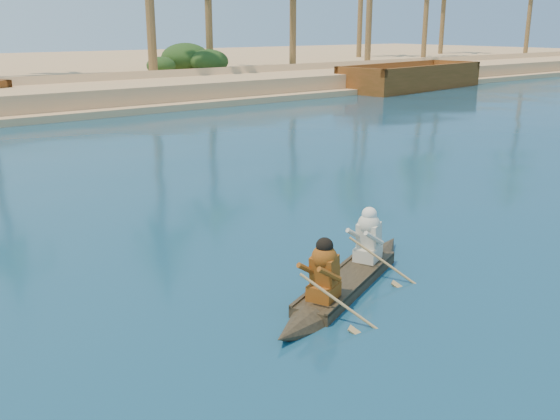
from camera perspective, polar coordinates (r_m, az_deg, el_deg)
ground at (r=17.77m, az=23.42°, el=0.59°), size 160.00×160.00×0.00m
sandy_embankment at (r=57.11m, az=-22.88°, el=11.30°), size 150.00×51.00×1.50m
shrub_cluster at (r=42.48m, az=-17.20°, el=11.39°), size 100.00×6.00×2.40m
canoe at (r=11.09m, az=6.17°, el=-5.75°), size 4.96×2.65×1.41m
barge_right at (r=47.71m, az=11.88°, el=11.68°), size 13.04×5.81×2.10m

